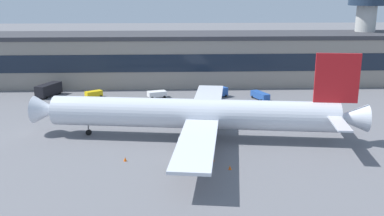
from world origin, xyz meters
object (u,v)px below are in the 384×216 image
control_tower (366,21)px  traffic_cone_3 (230,167)px  follow_me_car (94,94)px  pushback_tractor (157,94)px  traffic_cone_0 (125,159)px  traffic_cone_2 (213,159)px  belt_loader (260,95)px  crew_van (218,92)px  airliner (198,114)px  traffic_cone_1 (208,149)px  fuel_truck (49,89)px

control_tower → traffic_cone_3: size_ratio=43.95×
follow_me_car → pushback_tractor: bearing=-1.7°
traffic_cone_0 → traffic_cone_2: traffic_cone_2 is taller
control_tower → belt_loader: size_ratio=4.35×
crew_van → belt_loader: (10.86, -2.96, -0.31)m
airliner → follow_me_car: airliner is taller
traffic_cone_0 → pushback_tractor: bearing=85.1°
control_tower → traffic_cone_0: (-68.28, -68.23, -17.90)m
follow_me_car → traffic_cone_3: (30.02, -49.76, -0.76)m
control_tower → traffic_cone_1: 85.64m
traffic_cone_2 → follow_me_car: bearing=120.9°
control_tower → pushback_tractor: bearing=-160.2°
airliner → follow_me_car: size_ratio=13.62×
crew_van → traffic_cone_3: 48.91m
airliner → crew_van: (7.15, 33.38, -3.48)m
traffic_cone_2 → traffic_cone_3: 4.39m
pushback_tractor → traffic_cone_2: pushback_tractor is taller
traffic_cone_2 → traffic_cone_1: bearing=95.7°
pushback_tractor → traffic_cone_1: bearing=-75.8°
control_tower → traffic_cone_0: 98.18m
belt_loader → traffic_cone_0: size_ratio=9.40×
control_tower → pushback_tractor: size_ratio=5.40×
belt_loader → traffic_cone_2: bearing=-110.9°
traffic_cone_2 → belt_loader: bearing=69.1°
control_tower → traffic_cone_3: (-51.14, -72.50, -17.93)m
airliner → traffic_cone_1: bearing=-78.3°
pushback_tractor → follow_me_car: bearing=178.3°
control_tower → airliner: bearing=-134.2°
crew_van → traffic_cone_1: size_ratio=8.40×
airliner → traffic_cone_3: bearing=-74.2°
pushback_tractor → traffic_cone_0: size_ratio=7.56×
control_tower → crew_van: control_tower is taller
traffic_cone_1 → traffic_cone_3: 9.07m
follow_me_car → traffic_cone_2: size_ratio=6.51×
airliner → control_tower: size_ratio=2.20×
control_tower → traffic_cone_0: control_tower is taller
crew_van → traffic_cone_2: 45.50m
airliner → traffic_cone_1: (1.42, -6.86, -4.61)m
crew_van → traffic_cone_1: (-5.74, -40.24, -1.13)m
pushback_tractor → fuel_truck: bearing=174.0°
follow_me_car → traffic_cone_0: bearing=-74.2°
crew_van → traffic_cone_3: size_ratio=8.40×
fuel_truck → traffic_cone_2: (39.97, -48.72, -1.52)m
follow_me_car → fuel_truck: size_ratio=0.53×
crew_van → traffic_cone_0: bearing=-114.1°
follow_me_car → fuel_truck: fuel_truck is taller
follow_me_car → control_tower: bearing=15.7°
belt_loader → pushback_tractor: bearing=172.8°
crew_van → traffic_cone_3: (-2.79, -48.82, -1.13)m
fuel_truck → traffic_cone_0: 54.36m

